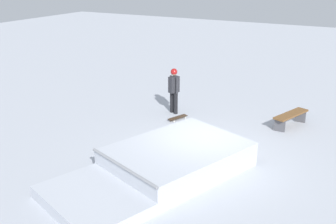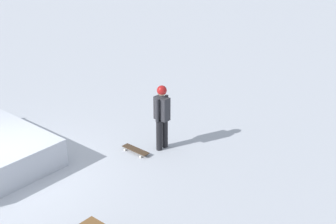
{
  "view_description": "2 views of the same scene",
  "coord_description": "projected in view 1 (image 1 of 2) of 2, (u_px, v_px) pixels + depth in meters",
  "views": [
    {
      "loc": [
        9.82,
        4.08,
        5.21
      ],
      "look_at": [
        -0.6,
        -1.62,
        0.9
      ],
      "focal_mm": 42.69,
      "sensor_mm": 36.0,
      "label": 1
    },
    {
      "loc": [
        -6.51,
        7.13,
        5.59
      ],
      "look_at": [
        -2.93,
        -2.67,
        1.0
      ],
      "focal_mm": 48.53,
      "sensor_mm": 36.0,
      "label": 2
    }
  ],
  "objects": [
    {
      "name": "park_bench",
      "position": [
        291.0,
        117.0,
        13.77
      ],
      "size": [
        1.64,
        0.91,
        0.48
      ],
      "rotation": [
        0.0,
        0.0,
        5.94
      ],
      "color": "brown",
      "rests_on": "ground"
    },
    {
      "name": "ground_plane",
      "position": [
        206.0,
        156.0,
        11.72
      ],
      "size": [
        60.0,
        60.0,
        0.0
      ],
      "primitive_type": "plane",
      "color": "#B2B7C1"
    },
    {
      "name": "skater",
      "position": [
        174.0,
        87.0,
        14.84
      ],
      "size": [
        0.43,
        0.41,
        1.73
      ],
      "rotation": [
        0.0,
        0.0,
        2.76
      ],
      "color": "black",
      "rests_on": "ground"
    },
    {
      "name": "skate_ramp",
      "position": [
        164.0,
        164.0,
        10.53
      ],
      "size": [
        5.96,
        4.28,
        0.74
      ],
      "rotation": [
        0.0,
        0.0,
        -0.35
      ],
      "color": "silver",
      "rests_on": "ground"
    },
    {
      "name": "skateboard",
      "position": [
        178.0,
        117.0,
        14.51
      ],
      "size": [
        0.82,
        0.47,
        0.09
      ],
      "rotation": [
        0.0,
        0.0,
        2.78
      ],
      "color": "#3F2D1E",
      "rests_on": "ground"
    }
  ]
}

